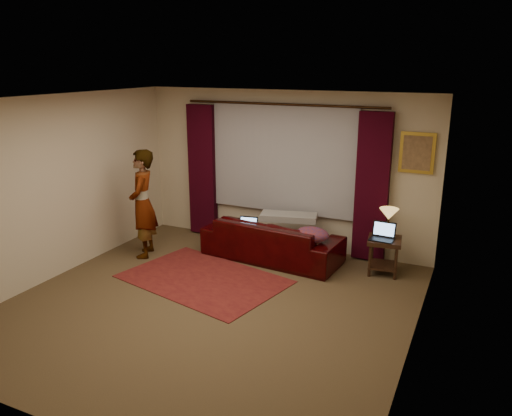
{
  "coord_description": "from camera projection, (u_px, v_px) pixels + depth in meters",
  "views": [
    {
      "loc": [
        3.02,
        -5.04,
        3.02
      ],
      "look_at": [
        0.1,
        1.2,
        1.0
      ],
      "focal_mm": 35.0,
      "sensor_mm": 36.0,
      "label": 1
    }
  ],
  "objects": [
    {
      "name": "floor",
      "position": [
        210.0,
        305.0,
        6.46
      ],
      "size": [
        5.0,
        5.0,
        0.01
      ],
      "primitive_type": "cube",
      "color": "brown",
      "rests_on": "ground"
    },
    {
      "name": "ceiling",
      "position": [
        204.0,
        100.0,
        5.73
      ],
      "size": [
        5.0,
        5.0,
        0.02
      ],
      "primitive_type": "cube",
      "color": "silver",
      "rests_on": "ground"
    },
    {
      "name": "wall_back",
      "position": [
        284.0,
        170.0,
        8.27
      ],
      "size": [
        5.0,
        0.02,
        2.6
      ],
      "primitive_type": "cube",
      "color": "beige",
      "rests_on": "ground"
    },
    {
      "name": "wall_front",
      "position": [
        46.0,
        289.0,
        3.92
      ],
      "size": [
        5.0,
        0.02,
        2.6
      ],
      "primitive_type": "cube",
      "color": "beige",
      "rests_on": "ground"
    },
    {
      "name": "wall_left",
      "position": [
        55.0,
        188.0,
        7.11
      ],
      "size": [
        0.02,
        5.0,
        2.6
      ],
      "primitive_type": "cube",
      "color": "beige",
      "rests_on": "ground"
    },
    {
      "name": "wall_right",
      "position": [
        419.0,
        238.0,
        5.08
      ],
      "size": [
        0.02,
        5.0,
        2.6
      ],
      "primitive_type": "cube",
      "color": "beige",
      "rests_on": "ground"
    },
    {
      "name": "sheer_curtain",
      "position": [
        282.0,
        159.0,
        8.16
      ],
      "size": [
        2.5,
        0.05,
        1.8
      ],
      "primitive_type": "cube",
      "color": "#999AA1",
      "rests_on": "wall_back"
    },
    {
      "name": "drape_left",
      "position": [
        203.0,
        170.0,
        8.81
      ],
      "size": [
        0.5,
        0.14,
        2.3
      ],
      "primitive_type": "cube",
      "color": "black",
      "rests_on": "floor"
    },
    {
      "name": "drape_right",
      "position": [
        372.0,
        188.0,
        7.59
      ],
      "size": [
        0.5,
        0.14,
        2.3
      ],
      "primitive_type": "cube",
      "color": "black",
      "rests_on": "floor"
    },
    {
      "name": "curtain_rod",
      "position": [
        282.0,
        104.0,
        7.87
      ],
      "size": [
        0.04,
        0.04,
        3.4
      ],
      "primitive_type": "cylinder",
      "color": "black",
      "rests_on": "wall_back"
    },
    {
      "name": "picture_frame",
      "position": [
        417.0,
        153.0,
        7.26
      ],
      "size": [
        0.5,
        0.04,
        0.6
      ],
      "primitive_type": "cube",
      "color": "gold",
      "rests_on": "wall_back"
    },
    {
      "name": "sofa",
      "position": [
        272.0,
        232.0,
        7.86
      ],
      "size": [
        2.26,
        1.13,
        0.88
      ],
      "primitive_type": "imported",
      "rotation": [
        0.0,
        0.0,
        3.06
      ],
      "color": "black",
      "rests_on": "floor"
    },
    {
      "name": "throw_blanket",
      "position": [
        289.0,
        202.0,
        7.86
      ],
      "size": [
        0.94,
        0.56,
        0.1
      ],
      "primitive_type": "cube",
      "rotation": [
        0.0,
        0.0,
        0.25
      ],
      "color": "gray",
      "rests_on": "sofa"
    },
    {
      "name": "clothing_pile",
      "position": [
        312.0,
        235.0,
        7.41
      ],
      "size": [
        0.62,
        0.56,
        0.22
      ],
      "primitive_type": "ellipsoid",
      "rotation": [
        0.0,
        0.0,
        -0.4
      ],
      "color": "#612B3F",
      "rests_on": "sofa"
    },
    {
      "name": "laptop_sofa",
      "position": [
        247.0,
        226.0,
        7.84
      ],
      "size": [
        0.35,
        0.37,
        0.22
      ],
      "primitive_type": null,
      "rotation": [
        0.0,
        0.0,
        0.17
      ],
      "color": "black",
      "rests_on": "sofa"
    },
    {
      "name": "area_rug",
      "position": [
        204.0,
        279.0,
        7.21
      ],
      "size": [
        2.53,
        1.97,
        0.01
      ],
      "primitive_type": "cube",
      "rotation": [
        0.0,
        0.0,
        -0.22
      ],
      "color": "maroon",
      "rests_on": "floor"
    },
    {
      "name": "end_table",
      "position": [
        384.0,
        256.0,
        7.35
      ],
      "size": [
        0.53,
        0.53,
        0.55
      ],
      "primitive_type": "cube",
      "rotation": [
        0.0,
        0.0,
        0.14
      ],
      "color": "black",
      "rests_on": "floor"
    },
    {
      "name": "tiffany_lamp",
      "position": [
        388.0,
        223.0,
        7.26
      ],
      "size": [
        0.29,
        0.29,
        0.44
      ],
      "primitive_type": null,
      "rotation": [
        0.0,
        0.0,
        0.04
      ],
      "color": "olive",
      "rests_on": "end_table"
    },
    {
      "name": "laptop_table",
      "position": [
        382.0,
        232.0,
        7.18
      ],
      "size": [
        0.36,
        0.38,
        0.25
      ],
      "primitive_type": null,
      "rotation": [
        0.0,
        0.0,
        -0.05
      ],
      "color": "black",
      "rests_on": "end_table"
    },
    {
      "name": "person",
      "position": [
        143.0,
        204.0,
        7.88
      ],
      "size": [
        0.67,
        0.67,
        1.73
      ],
      "primitive_type": "imported",
      "rotation": [
        0.0,
        0.0,
        -1.14
      ],
      "color": "gray",
      "rests_on": "floor"
    }
  ]
}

